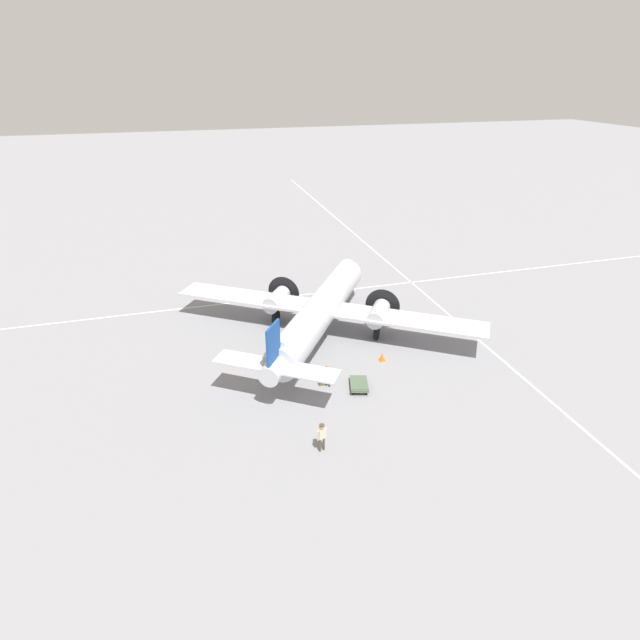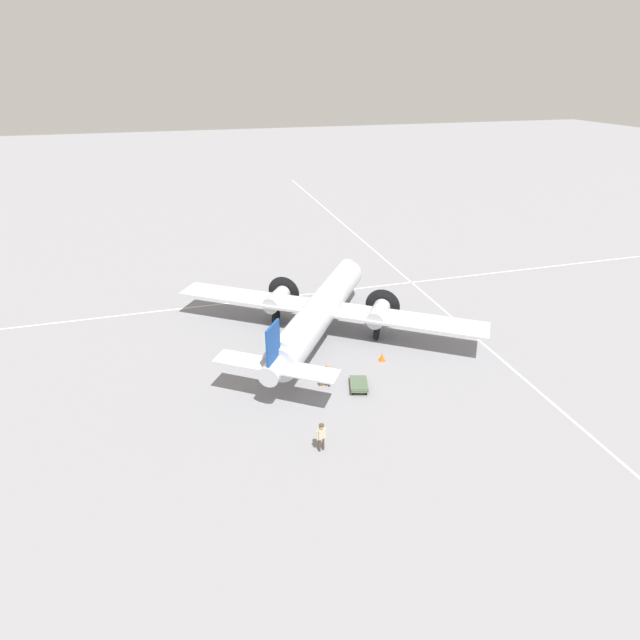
# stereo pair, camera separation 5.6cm
# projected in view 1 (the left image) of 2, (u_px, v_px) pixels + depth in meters

# --- Properties ---
(ground_plane) EXTENTS (300.00, 300.00, 0.00)m
(ground_plane) POSITION_uv_depth(u_px,v_px,m) (320.00, 338.00, 38.31)
(ground_plane) COLOR gray
(apron_line_eastwest) EXTENTS (120.00, 0.16, 0.01)m
(apron_line_eastwest) POSITION_uv_depth(u_px,v_px,m) (295.00, 296.00, 45.42)
(apron_line_eastwest) COLOR silver
(apron_line_eastwest) RESTS_ON ground_plane
(apron_line_northsouth) EXTENTS (0.16, 120.00, 0.01)m
(apron_line_northsouth) POSITION_uv_depth(u_px,v_px,m) (454.00, 319.00, 41.14)
(apron_line_northsouth) COLOR silver
(apron_line_northsouth) RESTS_ON ground_plane
(airliner_main) EXTENTS (21.62, 18.79, 5.40)m
(airliner_main) POSITION_uv_depth(u_px,v_px,m) (322.00, 308.00, 37.54)
(airliner_main) COLOR silver
(airliner_main) RESTS_ON ground_plane
(crew_foreground) EXTENTS (0.57, 0.35, 1.73)m
(crew_foreground) POSITION_uv_depth(u_px,v_px,m) (322.00, 434.00, 26.53)
(crew_foreground) COLOR #473D2D
(crew_foreground) RESTS_ON ground_plane
(passenger_boarding) EXTENTS (0.41, 0.45, 1.67)m
(passenger_boarding) POSITION_uv_depth(u_px,v_px,m) (328.00, 373.00, 32.04)
(passenger_boarding) COLOR #2D2D33
(passenger_boarding) RESTS_ON ground_plane
(suitcase_near_door) EXTENTS (0.42, 0.16, 0.54)m
(suitcase_near_door) POSITION_uv_depth(u_px,v_px,m) (322.00, 382.00, 32.47)
(suitcase_near_door) COLOR brown
(suitcase_near_door) RESTS_ON ground_plane
(baggage_cart) EXTENTS (1.62, 2.20, 0.56)m
(baggage_cart) POSITION_uv_depth(u_px,v_px,m) (359.00, 384.00, 32.17)
(baggage_cart) COLOR #4C6047
(baggage_cart) RESTS_ON ground_plane
(traffic_cone) EXTENTS (0.46, 0.46, 0.60)m
(traffic_cone) POSITION_uv_depth(u_px,v_px,m) (382.00, 357.00, 35.23)
(traffic_cone) COLOR orange
(traffic_cone) RESTS_ON ground_plane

